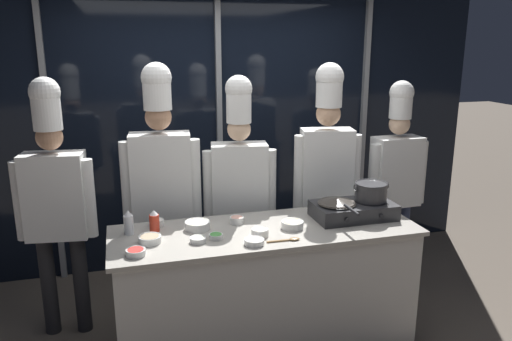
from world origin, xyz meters
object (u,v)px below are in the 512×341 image
at_px(prep_bowl_ginger, 292,224).
at_px(prep_bowl_noodles, 197,225).
at_px(chef_sous, 161,176).
at_px(chef_pastry, 326,166).
at_px(squeeze_bottle_chili, 154,221).
at_px(prep_bowl_rice, 157,222).
at_px(prep_bowl_chicken, 260,232).
at_px(serving_spoon_slotted, 290,240).
at_px(frying_pan, 337,201).
at_px(chef_head, 55,194).
at_px(prep_bowl_mushrooms, 150,239).
at_px(prep_bowl_shrimp, 237,219).
at_px(prep_bowl_scallions, 216,236).
at_px(chef_line, 239,181).
at_px(chef_apprentice, 396,171).
at_px(squeeze_bottle_clear, 129,223).
at_px(prep_bowl_bell_pepper, 136,252).
at_px(stock_pot, 371,191).
at_px(prep_bowl_onion, 254,241).
at_px(portable_stove, 353,210).

xyz_separation_m(prep_bowl_ginger, prep_bowl_noodles, (-0.63, 0.16, 0.00)).
relative_size(chef_sous, chef_pastry, 1.01).
xyz_separation_m(squeeze_bottle_chili, chef_pastry, (1.40, 0.36, 0.20)).
bearing_deg(chef_sous, prep_bowl_rice, 84.52).
bearing_deg(prep_bowl_chicken, serving_spoon_slotted, -37.60).
bearing_deg(frying_pan, chef_head, 164.44).
height_order(frying_pan, squeeze_bottle_chili, frying_pan).
bearing_deg(prep_bowl_rice, frying_pan, -9.75).
bearing_deg(prep_bowl_mushrooms, chef_sous, 77.72).
bearing_deg(prep_bowl_chicken, prep_bowl_shrimp, 107.91).
height_order(prep_bowl_mushrooms, chef_pastry, chef_pastry).
relative_size(prep_bowl_noodles, chef_sous, 0.09).
bearing_deg(prep_bowl_scallions, prep_bowl_mushrooms, 173.10).
distance_m(chef_head, chef_line, 1.35).
bearing_deg(chef_apprentice, chef_head, -1.05).
distance_m(squeeze_bottle_clear, prep_bowl_bell_pepper, 0.37).
bearing_deg(prep_bowl_chicken, squeeze_bottle_chili, 157.45).
xyz_separation_m(squeeze_bottle_clear, chef_sous, (0.27, 0.47, 0.18)).
distance_m(frying_pan, prep_bowl_ginger, 0.39).
height_order(stock_pot, prep_bowl_rice, stock_pot).
height_order(frying_pan, prep_bowl_scallions, frying_pan).
bearing_deg(prep_bowl_scallions, chef_apprentice, 22.13).
xyz_separation_m(prep_bowl_onion, chef_pastry, (0.81, 0.76, 0.25)).
height_order(prep_bowl_bell_pepper, chef_head, chef_head).
height_order(squeeze_bottle_clear, prep_bowl_onion, squeeze_bottle_clear).
relative_size(prep_bowl_chicken, chef_head, 0.06).
bearing_deg(prep_bowl_ginger, prep_bowl_onion, -148.27).
xyz_separation_m(prep_bowl_bell_pepper, prep_bowl_noodles, (0.43, 0.33, 0.01)).
xyz_separation_m(chef_head, chef_line, (1.35, 0.02, -0.02)).
distance_m(prep_bowl_noodles, serving_spoon_slotted, 0.65).
bearing_deg(prep_bowl_shrimp, prep_bowl_scallions, -129.23).
bearing_deg(prep_bowl_rice, prep_bowl_bell_pepper, -109.39).
bearing_deg(squeeze_bottle_clear, prep_bowl_rice, 27.53).
height_order(squeeze_bottle_chili, prep_bowl_scallions, squeeze_bottle_chili).
bearing_deg(prep_bowl_chicken, prep_bowl_mushrooms, 172.99).
bearing_deg(squeeze_bottle_chili, prep_bowl_chicken, -22.55).
xyz_separation_m(serving_spoon_slotted, chef_line, (-0.13, 0.83, 0.17)).
xyz_separation_m(stock_pot, prep_bowl_bell_pepper, (-1.69, -0.25, -0.17)).
distance_m(prep_bowl_bell_pepper, chef_head, 0.95).
xyz_separation_m(frying_pan, squeeze_bottle_chili, (-1.28, 0.12, -0.07)).
distance_m(portable_stove, chef_apprentice, 0.91).
bearing_deg(prep_bowl_mushrooms, stock_pot, 2.60).
bearing_deg(prep_bowl_onion, prep_bowl_bell_pepper, 177.57).
height_order(prep_bowl_onion, serving_spoon_slotted, prep_bowl_onion).
bearing_deg(prep_bowl_onion, portable_stove, 18.82).
bearing_deg(chef_pastry, prep_bowl_scallions, 41.41).
bearing_deg(prep_bowl_rice, chef_sous, 78.41).
xyz_separation_m(portable_stove, prep_bowl_noodles, (-1.13, 0.08, -0.03)).
bearing_deg(prep_bowl_noodles, squeeze_bottle_clear, 175.83).
bearing_deg(chef_apprentice, stock_pot, 44.23).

